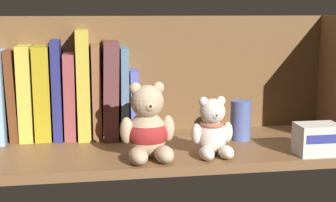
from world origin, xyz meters
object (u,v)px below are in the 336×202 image
Objects in this scene: teddy_bear_larger at (148,129)px; teddy_bear_smaller at (212,130)px; book_1 at (13,95)px; book_5 at (70,95)px; book_3 at (43,92)px; book_10 at (133,102)px; book_2 at (26,93)px; book_8 at (110,88)px; book_4 at (58,89)px; pillar_candle at (241,120)px; book_7 at (96,91)px; small_product_box at (317,139)px; book_6 at (83,84)px; book_9 at (123,91)px.

teddy_bear_larger is 1.27× the size of teddy_bear_smaller.
book_1 reaches higher than book_5.
book_3 is 1.36× the size of book_10.
book_8 is at bearing 0.00° from book_2.
book_10 reaches higher than teddy_bear_smaller.
book_4 is at bearing 148.25° from teddy_bear_smaller.
teddy_bear_smaller is (19.61, -19.46, -5.96)cm from book_8.
teddy_bear_larger reaches higher than pillar_candle.
book_4 is 1.45× the size of book_10.
book_7 is 49.83cm from small_product_box.
book_6 reaches higher than book_8.
book_5 is at bearing 145.89° from teddy_bear_smaller.
book_1 is at bearing 160.47° from small_product_box.
book_7 reaches higher than book_10.
book_4 is 1.48× the size of teddy_bear_larger.
book_4 is 27.03cm from teddy_bear_larger.
book_3 is (3.70, 0.00, -0.09)cm from book_2.
book_2 is 21.80cm from book_9.
teddy_bear_larger is at bearing -79.74° from book_9.
book_2 is 24.27cm from book_10.
small_product_box is at bearing -5.00° from teddy_bear_larger.
book_3 is 60.62cm from small_product_box.
book_3 is at bearing 138.37° from teddy_bear_larger.
book_3 is 15.09cm from book_8.
book_2 is 18.78cm from book_8.
teddy_bear_larger is at bearing -71.30° from book_8.
book_6 is 12.21cm from book_10.
book_7 is (2.86, 0.00, -1.68)cm from book_6.
teddy_bear_smaller is (14.29, -19.46, -2.64)cm from book_10.
book_6 is 2.91× the size of small_product_box.
book_8 is 1.43× the size of book_10.
book_9 is at bearing 0.00° from book_4.
pillar_candle is (23.59, -8.63, -3.30)cm from book_10.
book_7 is (8.70, 0.00, -0.58)cm from book_4.
book_4 reaches higher than teddy_bear_larger.
book_9 is at bearing 100.26° from teddy_bear_larger.
book_10 is (8.45, 0.00, -2.92)cm from book_7.
book_8 is 3.10cm from book_9.
pillar_candle is (38.02, -8.63, -5.25)cm from book_5.
book_8 is 1.85× the size of teddy_bear_smaller.
teddy_bear_smaller is (41.25, -19.46, -5.04)cm from book_1.
book_6 is 1.11× the size of book_8.
book_9 reaches higher than small_product_box.
book_4 is 1.88× the size of teddy_bear_smaller.
book_8 is (21.64, 0.00, 0.92)cm from book_1.
book_6 reaches higher than book_2.
book_1 is 21.66cm from book_8.
small_product_box is at bearing -21.62° from book_3.
teddy_bear_smaller is at bearing -29.29° from book_3.
book_8 reaches higher than teddy_bear_smaller.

